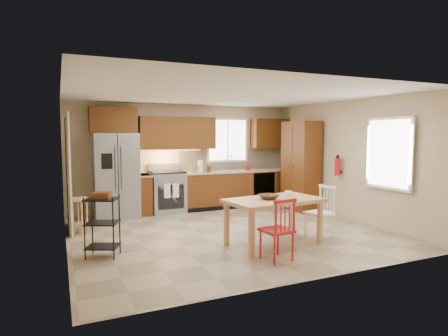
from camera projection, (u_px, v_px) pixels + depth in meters
floor at (228, 232)px, 6.88m from camera, size 5.50×5.50×0.00m
ceiling at (229, 95)px, 6.66m from camera, size 5.50×5.00×0.02m
wall_back at (186, 157)px, 9.05m from camera, size 5.50×0.02×2.50m
wall_front at (315, 180)px, 4.50m from camera, size 5.50×0.02×2.50m
wall_left at (64, 170)px, 5.66m from camera, size 0.02×5.00×2.50m
wall_right at (347, 160)px, 7.88m from camera, size 0.02×5.00×2.50m
refrigerator at (116, 176)px, 8.05m from camera, size 0.92×0.75×1.82m
range_stove at (167, 192)px, 8.61m from camera, size 0.76×0.63×0.92m
base_cabinet_narrow at (143, 194)px, 8.40m from camera, size 0.30×0.60×0.90m
base_cabinet_run at (239, 188)px, 9.37m from camera, size 2.92×0.60×0.90m
dishwasher at (264, 188)px, 9.33m from camera, size 0.60×0.02×0.78m
backsplash at (234, 159)px, 9.56m from camera, size 2.92×0.03×0.55m
upper_over_fridge at (113, 120)px, 8.13m from camera, size 1.00×0.35×0.55m
upper_left_block at (178, 133)px, 8.74m from camera, size 1.80×0.35×0.75m
upper_right_block at (270, 133)px, 9.75m from camera, size 1.00×0.35×0.75m
window_back at (227, 140)px, 9.44m from camera, size 1.12×0.04×1.12m
sink at (232, 172)px, 9.25m from camera, size 0.62×0.46×0.16m
undercab_glow at (166, 150)px, 8.63m from camera, size 1.60×0.30×0.01m
soap_bottle at (248, 167)px, 9.30m from camera, size 0.09×0.09×0.19m
paper_towel at (200, 166)px, 8.85m from camera, size 0.12×0.12×0.28m
canister_steel at (192, 169)px, 8.77m from camera, size 0.11×0.11×0.18m
canister_wood at (209, 169)px, 8.91m from camera, size 0.10×0.10×0.14m
pantry at (301, 166)px, 8.86m from camera, size 0.50×0.95×2.10m
fire_extinguisher at (337, 167)px, 7.98m from camera, size 0.12×0.12×0.36m
window_right at (389, 153)px, 6.79m from camera, size 0.04×1.02×1.32m
doorway at (68, 175)px, 6.90m from camera, size 0.04×0.95×2.10m
dining_table at (274, 222)px, 6.06m from camera, size 1.62×1.04×0.74m
chair_red at (277, 229)px, 5.32m from camera, size 0.47×0.47×0.90m
chair_white at (319, 212)px, 6.48m from camera, size 0.47×0.47×0.90m
table_bowl at (269, 199)px, 5.99m from camera, size 0.34×0.34×0.08m
table_jar at (288, 195)px, 6.25m from camera, size 0.12×0.12×0.13m
bar_stool at (80, 216)px, 6.72m from camera, size 0.37×0.37×0.66m
utility_cart at (102, 226)px, 5.47m from camera, size 0.56×0.51×0.90m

